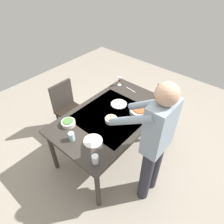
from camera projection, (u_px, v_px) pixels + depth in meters
The scene contains 14 objects.
ground_plane at pixel (112, 151), 3.21m from camera, with size 6.00×6.00×0.00m, color #9E9384.
dining_table at pixel (112, 119), 2.75m from camera, with size 1.66×1.00×0.77m.
chair_near at pixel (67, 106), 3.24m from camera, with size 0.40×0.40×0.91m.
person_server at pixel (155, 141), 2.09m from camera, with size 0.42×0.61×1.69m.
wine_bottle at pixel (157, 95), 2.86m from camera, with size 0.07×0.07×0.30m.
wine_glass_left at pixel (119, 79), 3.21m from camera, with size 0.07×0.07×0.15m.
water_cup_near_left at pixel (95, 159), 2.08m from camera, with size 0.07×0.07×0.11m, color silver.
water_cup_near_right at pixel (72, 136), 2.33m from camera, with size 0.07×0.07×0.11m, color silver.
serving_bowl_pasta at pixel (140, 110), 2.72m from camera, with size 0.30×0.30×0.07m.
side_bowl_salad at pixel (68, 123), 2.54m from camera, with size 0.18×0.18×0.07m.
side_bowl_bread at pixel (111, 119), 2.58m from camera, with size 0.16×0.16×0.07m.
dinner_plate_near at pixel (119, 104), 2.87m from camera, with size 0.23×0.23×0.01m, color silver.
dinner_plate_far at pixel (93, 141), 2.34m from camera, with size 0.23×0.23×0.01m, color silver.
table_knife at pixel (131, 90), 3.16m from camera, with size 0.01×0.20×0.01m, color silver.
Camera 1 is at (1.55, 1.32, 2.56)m, focal length 31.88 mm.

